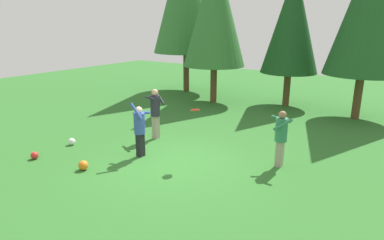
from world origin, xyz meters
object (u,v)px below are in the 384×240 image
ball_white (72,142)px  tree_left (215,9)px  frisbee (195,110)px  person_bystander (155,109)px  ball_red (35,155)px  ball_orange (83,165)px  person_catcher (281,134)px  tree_center (292,22)px  person_thrower (140,127)px  tree_right (371,5)px

ball_white → tree_left: size_ratio=0.03×
frisbee → person_bystander: bearing=157.4°
ball_red → ball_orange: bearing=9.8°
person_catcher → person_bystander: (-4.52, -0.12, 0.09)m
ball_white → ball_red: (0.10, -1.41, -0.00)m
ball_red → tree_center: bearing=70.1°
ball_orange → tree_center: size_ratio=0.04×
person_bystander → frisbee: (2.33, -0.97, 0.52)m
person_thrower → person_bystander: size_ratio=0.98×
tree_center → tree_left: tree_left is taller
frisbee → tree_left: 8.41m
ball_white → ball_red: bearing=-86.0°
person_catcher → ball_white: person_catcher is taller
tree_left → tree_center: bearing=22.4°
ball_orange → person_thrower: bearing=69.1°
ball_red → tree_center: size_ratio=0.04×
ball_red → tree_center: (3.98, 10.99, 3.91)m
person_thrower → tree_center: bearing=60.9°
frisbee → tree_right: 8.95m
ball_white → tree_left: 9.36m
ball_white → ball_orange: 2.25m
ball_orange → tree_left: 10.37m
ball_red → ball_white: bearing=94.0°
person_catcher → ball_orange: bearing=10.5°
person_thrower → person_bystander: (-0.70, 1.56, 0.13)m
ball_orange → tree_left: (-1.27, 9.27, 4.46)m
person_bystander → ball_orange: bearing=-66.4°
frisbee → ball_orange: frisbee is taller
frisbee → ball_white: 4.65m
person_thrower → person_catcher: 4.18m
person_bystander → ball_orange: size_ratio=6.52×
person_thrower → frisbee: 1.85m
tree_center → person_thrower: bearing=-99.2°
tree_left → person_bystander: bearing=-78.6°
tree_center → tree_right: bearing=-10.2°
frisbee → ball_orange: bearing=-135.1°
ball_red → tree_right: 13.47m
person_catcher → ball_white: 6.88m
person_catcher → tree_right: 7.71m
person_thrower → person_bystander: person_bystander is taller
frisbee → ball_red: 5.11m
tree_right → ball_orange: bearing=-118.1°
person_bystander → tree_right: size_ratio=0.24×
person_thrower → ball_red: size_ratio=7.65×
ball_white → ball_orange: bearing=-28.9°
tree_center → ball_red: bearing=-109.9°
tree_center → person_catcher: bearing=-72.1°
person_catcher → frisbee: frisbee is taller
frisbee → tree_right: bearing=68.3°
ball_white → tree_center: bearing=66.9°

